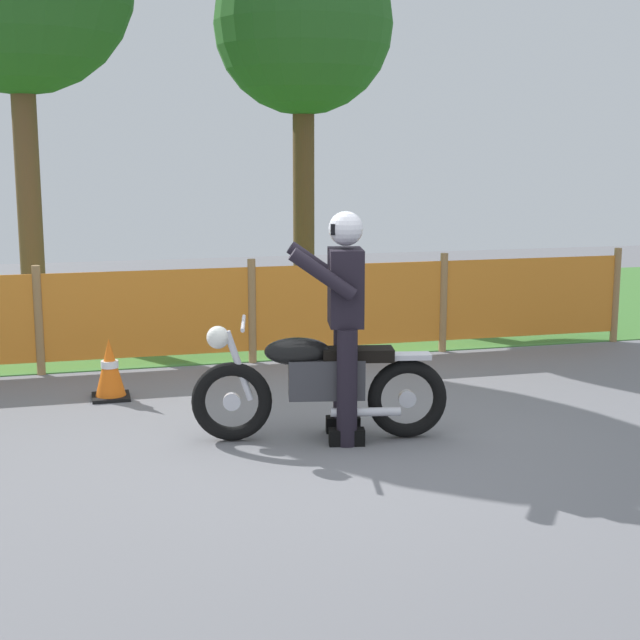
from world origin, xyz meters
TOP-DOWN VIEW (x-y plane):
  - ground at (0.00, 0.00)m, footprint 24.00×24.00m
  - grass_verge at (0.00, 5.64)m, footprint 24.00×5.77m
  - barrier_fence at (0.00, 2.76)m, footprint 8.29×0.08m
  - tree_near_left at (1.23, 5.60)m, footprint 2.28×2.28m
  - motorcycle_lead at (0.00, 0.13)m, footprint 1.88×0.66m
  - rider_lead at (0.18, 0.09)m, footprint 0.64×0.62m
  - traffic_cone at (-1.45, 1.69)m, footprint 0.32×0.32m

SIDE VIEW (x-z plane):
  - ground at x=0.00m, z-range -0.02..0.00m
  - grass_verge at x=0.00m, z-range 0.00..0.01m
  - traffic_cone at x=-1.45m, z-range -0.01..0.52m
  - motorcycle_lead at x=0.00m, z-range -0.01..0.88m
  - barrier_fence at x=0.00m, z-range 0.02..1.07m
  - rider_lead at x=0.18m, z-range 0.07..1.76m
  - tree_near_left at x=1.23m, z-range 1.23..6.06m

